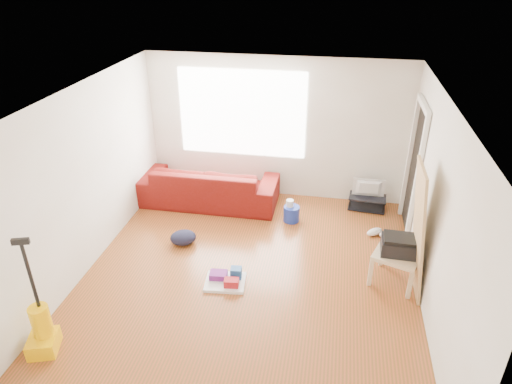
% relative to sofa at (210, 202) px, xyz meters
% --- Properties ---
extents(room, '(4.51, 5.01, 2.51)m').
position_rel_sofa_xyz_m(room, '(1.16, -1.80, 1.25)').
color(room, brown).
rests_on(room, ground).
extents(sofa, '(2.39, 0.93, 0.70)m').
position_rel_sofa_xyz_m(sofa, '(0.00, 0.00, 0.00)').
color(sofa, '#590C06').
rests_on(sofa, ground).
extents(tv_stand, '(0.65, 0.41, 0.23)m').
position_rel_sofa_xyz_m(tv_stand, '(2.74, 0.27, 0.12)').
color(tv_stand, black).
rests_on(tv_stand, ground).
extents(tv, '(0.54, 0.07, 0.31)m').
position_rel_sofa_xyz_m(tv, '(2.74, 0.27, 0.39)').
color(tv, black).
rests_on(tv, tv_stand).
extents(side_table, '(0.73, 0.73, 0.46)m').
position_rel_sofa_xyz_m(side_table, '(3.04, -1.68, 0.39)').
color(side_table, beige).
rests_on(side_table, ground).
extents(printer, '(0.47, 0.37, 0.24)m').
position_rel_sofa_xyz_m(printer, '(3.04, -1.68, 0.58)').
color(printer, black).
rests_on(printer, side_table).
extents(bucket, '(0.33, 0.33, 0.26)m').
position_rel_sofa_xyz_m(bucket, '(1.50, -0.37, 0.00)').
color(bucket, '#192F9E').
rests_on(bucket, ground).
extents(toilet_paper, '(0.12, 0.12, 0.11)m').
position_rel_sofa_xyz_m(toilet_paper, '(1.47, -0.35, 0.19)').
color(toilet_paper, silver).
rests_on(toilet_paper, bucket).
extents(cleaning_tray, '(0.57, 0.48, 0.19)m').
position_rel_sofa_xyz_m(cleaning_tray, '(0.82, -2.13, 0.06)').
color(cleaning_tray, white).
rests_on(cleaning_tray, ground).
extents(backpack, '(0.48, 0.44, 0.22)m').
position_rel_sofa_xyz_m(backpack, '(-0.05, -1.34, 0.00)').
color(backpack, black).
rests_on(backpack, ground).
extents(sneakers, '(0.51, 0.27, 0.12)m').
position_rel_sofa_xyz_m(sneakers, '(2.94, -0.60, 0.06)').
color(sneakers, silver).
rests_on(sneakers, ground).
extents(vacuum, '(0.39, 0.42, 1.44)m').
position_rel_sofa_xyz_m(vacuum, '(-0.91, -3.61, 0.27)').
color(vacuum, '#FFB900').
rests_on(vacuum, ground).
extents(door_panel, '(0.22, 0.71, 1.76)m').
position_rel_sofa_xyz_m(door_panel, '(3.22, -1.78, 0.00)').
color(door_panel, tan).
rests_on(door_panel, ground).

